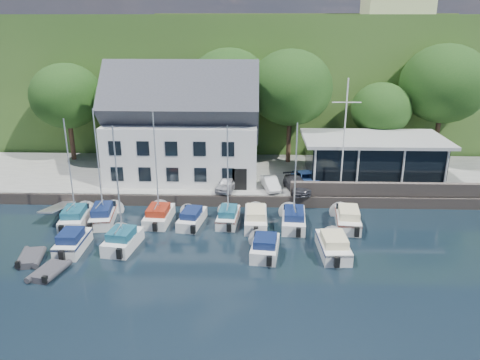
{
  "coord_description": "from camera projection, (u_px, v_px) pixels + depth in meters",
  "views": [
    {
      "loc": [
        -0.25,
        -26.95,
        15.72
      ],
      "look_at": [
        -1.35,
        9.0,
        3.16
      ],
      "focal_mm": 35.0,
      "sensor_mm": 36.0,
      "label": 1
    }
  ],
  "objects": [
    {
      "name": "boat_r2_0",
      "position": [
        72.0,
        240.0,
        33.11
      ],
      "size": [
        1.82,
        5.22,
        1.55
      ],
      "primitive_type": null,
      "rotation": [
        0.0,
        0.0,
        -0.0
      ],
      "color": "silver",
      "rests_on": "ground"
    },
    {
      "name": "seawall",
      "position": [
        395.0,
        189.0,
        40.49
      ],
      "size": [
        18.0,
        0.5,
        1.2
      ],
      "primitive_type": "cube",
      "color": "#5E524B",
      "rests_on": "quay"
    },
    {
      "name": "gangway",
      "position": [
        61.0,
        213.0,
        39.58
      ],
      "size": [
        1.2,
        6.0,
        1.4
      ],
      "primitive_type": null,
      "color": "silver",
      "rests_on": "ground"
    },
    {
      "name": "harbor_building",
      "position": [
        183.0,
        132.0,
        44.62
      ],
      "size": [
        14.4,
        8.2,
        8.7
      ],
      "primitive_type": null,
      "color": "silver",
      "rests_on": "quay"
    },
    {
      "name": "boat_r1_2",
      "position": [
        156.0,
        172.0,
        36.64
      ],
      "size": [
        2.29,
        5.77,
        8.45
      ],
      "primitive_type": null,
      "rotation": [
        0.0,
        0.0,
        -0.05
      ],
      "color": "silver",
      "rests_on": "ground"
    },
    {
      "name": "tree_1",
      "position": [
        129.0,
        117.0,
        49.12
      ],
      "size": [
        6.96,
        6.96,
        9.52
      ],
      "primitive_type": null,
      "color": "#133710",
      "rests_on": "quay"
    },
    {
      "name": "field_patch",
      "position": [
        297.0,
        15.0,
        91.11
      ],
      "size": [
        50.0,
        30.0,
        0.3
      ],
      "primitive_type": "cube",
      "color": "#5A6130",
      "rests_on": "hillside"
    },
    {
      "name": "quay",
      "position": [
        256.0,
        177.0,
        46.96
      ],
      "size": [
        60.0,
        13.0,
        1.0
      ],
      "primitive_type": "cube",
      "color": "#9C9C96",
      "rests_on": "ground"
    },
    {
      "name": "car_silver",
      "position": [
        228.0,
        183.0,
        41.97
      ],
      "size": [
        2.43,
        3.87,
        1.23
      ],
      "primitive_type": "imported",
      "rotation": [
        0.0,
        0.0,
        -0.29
      ],
      "color": "silver",
      "rests_on": "quay"
    },
    {
      "name": "boat_r2_1",
      "position": [
        118.0,
        187.0,
        32.16
      ],
      "size": [
        2.79,
        5.42,
        9.28
      ],
      "primitive_type": null,
      "rotation": [
        0.0,
        0.0,
        -0.15
      ],
      "color": "silver",
      "rests_on": "ground"
    },
    {
      "name": "boat_r1_7",
      "position": [
        348.0,
        216.0,
        37.04
      ],
      "size": [
        2.56,
        6.51,
        1.56
      ],
      "primitive_type": null,
      "rotation": [
        0.0,
        0.0,
        -0.1
      ],
      "color": "silver",
      "rests_on": "ground"
    },
    {
      "name": "boat_r1_0",
      "position": [
        70.0,
        172.0,
        36.24
      ],
      "size": [
        2.6,
        6.29,
        8.66
      ],
      "primitive_type": null,
      "rotation": [
        0.0,
        0.0,
        0.1
      ],
      "color": "silver",
      "rests_on": "ground"
    },
    {
      "name": "boat_r1_6",
      "position": [
        295.0,
        173.0,
        35.84
      ],
      "size": [
        2.42,
        6.5,
        8.88
      ],
      "primitive_type": null,
      "rotation": [
        0.0,
        0.0,
        -0.07
      ],
      "color": "silver",
      "rests_on": "ground"
    },
    {
      "name": "boat_r1_3",
      "position": [
        192.0,
        216.0,
        37.34
      ],
      "size": [
        2.57,
        5.7,
        1.34
      ],
      "primitive_type": null,
      "rotation": [
        0.0,
        0.0,
        -0.17
      ],
      "color": "silver",
      "rests_on": "ground"
    },
    {
      "name": "flagpole",
      "position": [
        344.0,
        138.0,
        39.81
      ],
      "size": [
        2.41,
        0.2,
        10.03
      ],
      "primitive_type": null,
      "color": "silver",
      "rests_on": "quay"
    },
    {
      "name": "car_dgrey",
      "position": [
        297.0,
        185.0,
        41.68
      ],
      "size": [
        2.54,
        4.39,
        1.2
      ],
      "primitive_type": "imported",
      "rotation": [
        0.0,
        0.0,
        0.22
      ],
      "color": "#313136",
      "rests_on": "quay"
    },
    {
      "name": "hillside",
      "position": [
        256.0,
        61.0,
        86.48
      ],
      "size": [
        160.0,
        75.0,
        16.0
      ],
      "primitive_type": "cube",
      "color": "#2E531F",
      "rests_on": "ground"
    },
    {
      "name": "quay_face",
      "position": [
        256.0,
        201.0,
        40.82
      ],
      "size": [
        60.0,
        0.3,
        1.0
      ],
      "primitive_type": "cube",
      "color": "#5E524B",
      "rests_on": "ground"
    },
    {
      "name": "ground",
      "position": [
        256.0,
        271.0,
        30.61
      ],
      "size": [
        180.0,
        180.0,
        0.0
      ],
      "primitive_type": "plane",
      "color": "black",
      "rests_on": "ground"
    },
    {
      "name": "car_blue",
      "position": [
        306.0,
        179.0,
        43.07
      ],
      "size": [
        2.21,
        4.0,
        1.29
      ],
      "primitive_type": "imported",
      "rotation": [
        0.0,
        0.0,
        0.2
      ],
      "color": "#32589B",
      "rests_on": "quay"
    },
    {
      "name": "tree_5",
      "position": [
        441.0,
        104.0,
        48.87
      ],
      "size": [
        8.98,
        8.98,
        12.28
      ],
      "primitive_type": null,
      "color": "#133710",
      "rests_on": "quay"
    },
    {
      "name": "tree_3",
      "position": [
        290.0,
        107.0,
        48.4
      ],
      "size": [
        8.63,
        8.63,
        11.79
      ],
      "primitive_type": null,
      "color": "#133710",
      "rests_on": "quay"
    },
    {
      "name": "car_white",
      "position": [
        270.0,
        183.0,
        42.17
      ],
      "size": [
        1.86,
        3.56,
        1.12
      ],
      "primitive_type": "imported",
      "rotation": [
        0.0,
        0.0,
        0.21
      ],
      "color": "silver",
      "rests_on": "quay"
    },
    {
      "name": "boat_r1_1",
      "position": [
        99.0,
        169.0,
        36.54
      ],
      "size": [
        2.6,
        6.39,
        8.99
      ],
      "primitive_type": null,
      "rotation": [
        0.0,
        0.0,
        0.13
      ],
      "color": "silver",
      "rests_on": "ground"
    },
    {
      "name": "tree_2",
      "position": [
        229.0,
        105.0,
        49.67
      ],
      "size": [
        8.64,
        8.64,
        11.81
      ],
      "primitive_type": null,
      "color": "#133710",
      "rests_on": "quay"
    },
    {
      "name": "boat_r1_5",
      "position": [
        256.0,
        216.0,
        37.18
      ],
      "size": [
        1.91,
        6.38,
        1.5
      ],
      "primitive_type": null,
      "rotation": [
        0.0,
        0.0,
        -0.0
      ],
      "color": "silver",
      "rests_on": "ground"
    },
    {
      "name": "tree_4",
      "position": [
        380.0,
        123.0,
        48.87
      ],
      "size": [
        6.19,
        6.19,
        8.46
      ],
      "primitive_type": null,
      "color": "#133710",
      "rests_on": "quay"
    },
    {
      "name": "club_pavilion",
      "position": [
        372.0,
        158.0,
        44.38
      ],
      "size": [
        13.2,
        7.2,
        4.1
      ],
      "primitive_type": null,
      "color": "black",
      "rests_on": "quay"
    },
    {
      "name": "boat_r2_4",
      "position": [
        333.0,
        244.0,
        32.65
      ],
      "size": [
        2.32,
        6.06,
        1.51
      ],
      "primitive_type": null,
      "rotation": [
        0.0,
        0.0,
        0.05
      ],
      "color": "silver",
      "rests_on": "ground"
    },
    {
      "name": "boat_r1_4",
      "position": [
        228.0,
        174.0,
        36.46
      ],
      "size": [
        2.13,
        5.43,
        8.32
      ],
      "primitive_type": null,
      "rotation": [
        0.0,
        0.0,
        -0.09
      ],
      "color": "silver",
      "rests_on": "ground"
    },
    {
      "name": "dinghy_1",
      "position": [
        49.0,
        270.0,
        30.05
      ],
      "size": [
        2.23,
        3.04,
        0.64
      ],
      "primitive_type": null,
      "rotation": [
        0.0,
        0.0,
        -0.23
      ],
      "color": "#333338",
      "rests_on": "ground"
    },
    {
      "name": "boat_r2_3",
      "position": [
        265.0,
        245.0,
        32.52
      ],
      "size": [
        2.55,
        5.27,
        1.44
      ],
      "primitive_type": null,
      "rotation": [
        0.0,
        0.0,
        -0.12
      ],
      "color": "silver",
      "rests_on": "ground"
    },
    {
      "name": "tree_0",
      "position": [
        69.0,
        113.0,
        49.54
      ],
      "size": [
        7.54,
        7.54,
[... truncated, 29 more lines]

